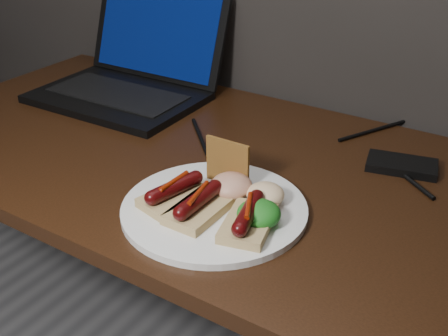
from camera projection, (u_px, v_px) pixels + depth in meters
desk at (208, 194)px, 1.16m from camera, size 1.40×0.70×0.75m
laptop at (132, 74)px, 1.40m from camera, size 0.41×0.36×0.25m
hard_drive at (402, 165)px, 1.07m from camera, size 0.14×0.10×0.02m
desk_cables at (251, 126)px, 1.23m from camera, size 0.91×0.41×0.01m
plate at (214, 209)px, 0.94m from camera, size 0.40×0.40×0.01m
bread_sausage_left at (175, 193)px, 0.94m from camera, size 0.09×0.13×0.04m
bread_sausage_center at (198, 206)px, 0.90m from camera, size 0.07×0.12×0.04m
bread_sausage_right at (248, 219)px, 0.87m from camera, size 0.10×0.13×0.04m
crispbread at (228, 163)px, 0.98m from camera, size 0.09×0.01×0.08m
salad_greens at (259, 214)px, 0.88m from camera, size 0.07×0.07×0.04m
salsa_mound at (231, 186)px, 0.95m from camera, size 0.07×0.07×0.04m
coleslaw_mound at (265, 194)px, 0.93m from camera, size 0.06×0.06×0.04m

